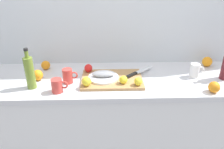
{
  "coord_description": "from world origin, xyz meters",
  "views": [
    {
      "loc": [
        -0.06,
        -1.54,
        1.69
      ],
      "look_at": [
        -0.01,
        -0.04,
        0.95
      ],
      "focal_mm": 35.98,
      "sensor_mm": 36.0,
      "label": 1
    }
  ],
  "objects_px": {
    "white_plate": "(103,77)",
    "lemon_0": "(123,80)",
    "fish_fillet": "(103,74)",
    "coffee_mug_2": "(57,86)",
    "coffee_mug_0": "(68,76)",
    "coffee_mug_1": "(195,71)",
    "orange_0": "(46,65)",
    "cutting_board": "(112,79)",
    "olive_oil_bottle": "(30,72)",
    "chef_knife": "(136,73)"
  },
  "relations": [
    {
      "from": "white_plate",
      "to": "lemon_0",
      "type": "bearing_deg",
      "value": -31.01
    },
    {
      "from": "fish_fillet",
      "to": "coffee_mug_2",
      "type": "relative_size",
      "value": 1.47
    },
    {
      "from": "coffee_mug_0",
      "to": "coffee_mug_2",
      "type": "relative_size",
      "value": 0.98
    },
    {
      "from": "coffee_mug_1",
      "to": "orange_0",
      "type": "height_order",
      "value": "coffee_mug_1"
    },
    {
      "from": "orange_0",
      "to": "coffee_mug_0",
      "type": "bearing_deg",
      "value": -47.73
    },
    {
      "from": "cutting_board",
      "to": "fish_fillet",
      "type": "relative_size",
      "value": 2.69
    },
    {
      "from": "coffee_mug_2",
      "to": "orange_0",
      "type": "distance_m",
      "value": 0.41
    },
    {
      "from": "coffee_mug_2",
      "to": "coffee_mug_0",
      "type": "bearing_deg",
      "value": 67.85
    },
    {
      "from": "coffee_mug_0",
      "to": "coffee_mug_1",
      "type": "height_order",
      "value": "same"
    },
    {
      "from": "lemon_0",
      "to": "coffee_mug_2",
      "type": "xyz_separation_m",
      "value": [
        -0.46,
        -0.07,
        -0.0
      ]
    },
    {
      "from": "coffee_mug_0",
      "to": "olive_oil_bottle",
      "type": "bearing_deg",
      "value": -164.82
    },
    {
      "from": "olive_oil_bottle",
      "to": "orange_0",
      "type": "xyz_separation_m",
      "value": [
        0.03,
        0.31,
        -0.08
      ]
    },
    {
      "from": "fish_fillet",
      "to": "chef_knife",
      "type": "distance_m",
      "value": 0.26
    },
    {
      "from": "chef_knife",
      "to": "olive_oil_bottle",
      "type": "height_order",
      "value": "olive_oil_bottle"
    },
    {
      "from": "cutting_board",
      "to": "orange_0",
      "type": "relative_size",
      "value": 6.17
    },
    {
      "from": "olive_oil_bottle",
      "to": "orange_0",
      "type": "bearing_deg",
      "value": 85.15
    },
    {
      "from": "fish_fillet",
      "to": "olive_oil_bottle",
      "type": "relative_size",
      "value": 0.57
    },
    {
      "from": "cutting_board",
      "to": "coffee_mug_2",
      "type": "bearing_deg",
      "value": -157.61
    },
    {
      "from": "white_plate",
      "to": "orange_0",
      "type": "xyz_separation_m",
      "value": [
        -0.48,
        0.22,
        0.01
      ]
    },
    {
      "from": "cutting_board",
      "to": "coffee_mug_0",
      "type": "height_order",
      "value": "coffee_mug_0"
    },
    {
      "from": "coffee_mug_2",
      "to": "orange_0",
      "type": "height_order",
      "value": "coffee_mug_2"
    },
    {
      "from": "coffee_mug_0",
      "to": "coffee_mug_2",
      "type": "distance_m",
      "value": 0.14
    },
    {
      "from": "lemon_0",
      "to": "olive_oil_bottle",
      "type": "xyz_separation_m",
      "value": [
        -0.65,
        -0.01,
        0.07
      ]
    },
    {
      "from": "cutting_board",
      "to": "olive_oil_bottle",
      "type": "height_order",
      "value": "olive_oil_bottle"
    },
    {
      "from": "chef_knife",
      "to": "coffee_mug_0",
      "type": "distance_m",
      "value": 0.52
    },
    {
      "from": "orange_0",
      "to": "chef_knife",
      "type": "bearing_deg",
      "value": -11.98
    },
    {
      "from": "cutting_board",
      "to": "olive_oil_bottle",
      "type": "relative_size",
      "value": 1.54
    },
    {
      "from": "chef_knife",
      "to": "olive_oil_bottle",
      "type": "xyz_separation_m",
      "value": [
        -0.76,
        -0.15,
        0.09
      ]
    },
    {
      "from": "lemon_0",
      "to": "coffee_mug_2",
      "type": "bearing_deg",
      "value": -171.29
    },
    {
      "from": "white_plate",
      "to": "lemon_0",
      "type": "distance_m",
      "value": 0.17
    },
    {
      "from": "lemon_0",
      "to": "white_plate",
      "type": "bearing_deg",
      "value": 148.99
    },
    {
      "from": "olive_oil_bottle",
      "to": "coffee_mug_0",
      "type": "height_order",
      "value": "olive_oil_bottle"
    },
    {
      "from": "fish_fillet",
      "to": "olive_oil_bottle",
      "type": "xyz_separation_m",
      "value": [
        -0.51,
        -0.09,
        0.07
      ]
    },
    {
      "from": "lemon_0",
      "to": "orange_0",
      "type": "xyz_separation_m",
      "value": [
        -0.62,
        0.3,
        -0.01
      ]
    },
    {
      "from": "chef_knife",
      "to": "coffee_mug_0",
      "type": "xyz_separation_m",
      "value": [
        -0.51,
        -0.09,
        0.03
      ]
    },
    {
      "from": "olive_oil_bottle",
      "to": "orange_0",
      "type": "height_order",
      "value": "olive_oil_bottle"
    },
    {
      "from": "chef_knife",
      "to": "orange_0",
      "type": "height_order",
      "value": "orange_0"
    },
    {
      "from": "lemon_0",
      "to": "coffee_mug_0",
      "type": "relative_size",
      "value": 0.52
    },
    {
      "from": "coffee_mug_2",
      "to": "chef_knife",
      "type": "bearing_deg",
      "value": 21.08
    },
    {
      "from": "white_plate",
      "to": "coffee_mug_0",
      "type": "relative_size",
      "value": 2.01
    },
    {
      "from": "fish_fillet",
      "to": "coffee_mug_0",
      "type": "relative_size",
      "value": 1.5
    },
    {
      "from": "cutting_board",
      "to": "lemon_0",
      "type": "xyz_separation_m",
      "value": [
        0.08,
        -0.09,
        0.04
      ]
    },
    {
      "from": "cutting_board",
      "to": "fish_fillet",
      "type": "distance_m",
      "value": 0.08
    },
    {
      "from": "chef_knife",
      "to": "white_plate",
      "type": "bearing_deg",
      "value": 152.24
    },
    {
      "from": "white_plate",
      "to": "olive_oil_bottle",
      "type": "relative_size",
      "value": 0.76
    },
    {
      "from": "fish_fillet",
      "to": "coffee_mug_1",
      "type": "height_order",
      "value": "coffee_mug_1"
    },
    {
      "from": "olive_oil_bottle",
      "to": "chef_knife",
      "type": "bearing_deg",
      "value": 11.44
    },
    {
      "from": "cutting_board",
      "to": "white_plate",
      "type": "bearing_deg",
      "value": 179.41
    },
    {
      "from": "fish_fillet",
      "to": "orange_0",
      "type": "height_order",
      "value": "orange_0"
    },
    {
      "from": "cutting_board",
      "to": "coffee_mug_2",
      "type": "xyz_separation_m",
      "value": [
        -0.38,
        -0.16,
        0.04
      ]
    }
  ]
}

